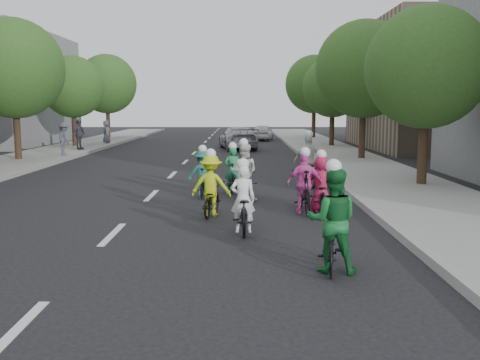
{
  "coord_description": "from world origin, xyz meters",
  "views": [
    {
      "loc": [
        2.75,
        -11.15,
        2.72
      ],
      "look_at": [
        2.72,
        1.28,
        1.0
      ],
      "focal_mm": 40.0,
      "sensor_mm": 36.0,
      "label": 1
    }
  ],
  "objects_px": {
    "cyclist_5": "(233,175)",
    "spectator_1": "(79,134)",
    "cyclist_3": "(304,188)",
    "spectator_2": "(106,132)",
    "cyclist_8": "(308,167)",
    "spectator_0": "(64,139)",
    "cyclist_4": "(320,190)",
    "cyclist_1": "(332,229)",
    "cyclist_2": "(211,191)",
    "cyclist_7": "(203,177)",
    "follow_car_lead": "(238,138)",
    "follow_car_trail": "(263,132)",
    "cyclist_0": "(243,206)",
    "cyclist_6": "(244,178)"
  },
  "relations": [
    {
      "from": "cyclist_3",
      "to": "cyclist_4",
      "type": "bearing_deg",
      "value": -156.45
    },
    {
      "from": "cyclist_0",
      "to": "cyclist_1",
      "type": "height_order",
      "value": "cyclist_1"
    },
    {
      "from": "cyclist_7",
      "to": "follow_car_lead",
      "type": "relative_size",
      "value": 0.32
    },
    {
      "from": "cyclist_5",
      "to": "cyclist_7",
      "type": "height_order",
      "value": "cyclist_5"
    },
    {
      "from": "cyclist_4",
      "to": "spectator_2",
      "type": "bearing_deg",
      "value": -62.9
    },
    {
      "from": "cyclist_1",
      "to": "cyclist_7",
      "type": "xyz_separation_m",
      "value": [
        -2.64,
        7.26,
        -0.1
      ]
    },
    {
      "from": "spectator_1",
      "to": "spectator_2",
      "type": "relative_size",
      "value": 1.14
    },
    {
      "from": "follow_car_trail",
      "to": "spectator_0",
      "type": "xyz_separation_m",
      "value": [
        -11.08,
        -14.98,
        0.38
      ]
    },
    {
      "from": "follow_car_trail",
      "to": "cyclist_7",
      "type": "bearing_deg",
      "value": 91.56
    },
    {
      "from": "follow_car_lead",
      "to": "spectator_2",
      "type": "bearing_deg",
      "value": -29.95
    },
    {
      "from": "cyclist_1",
      "to": "spectator_0",
      "type": "height_order",
      "value": "spectator_0"
    },
    {
      "from": "cyclist_6",
      "to": "cyclist_7",
      "type": "bearing_deg",
      "value": -15.06
    },
    {
      "from": "cyclist_0",
      "to": "spectator_0",
      "type": "distance_m",
      "value": 19.17
    },
    {
      "from": "cyclist_3",
      "to": "cyclist_8",
      "type": "relative_size",
      "value": 0.94
    },
    {
      "from": "cyclist_4",
      "to": "spectator_0",
      "type": "distance_m",
      "value": 18.39
    },
    {
      "from": "cyclist_3",
      "to": "spectator_2",
      "type": "bearing_deg",
      "value": -67.6
    },
    {
      "from": "cyclist_5",
      "to": "spectator_1",
      "type": "distance_m",
      "value": 17.75
    },
    {
      "from": "cyclist_8",
      "to": "spectator_0",
      "type": "distance_m",
      "value": 15.37
    },
    {
      "from": "cyclist_7",
      "to": "follow_car_lead",
      "type": "distance_m",
      "value": 18.21
    },
    {
      "from": "cyclist_7",
      "to": "cyclist_5",
      "type": "bearing_deg",
      "value": -130.46
    },
    {
      "from": "cyclist_4",
      "to": "cyclist_8",
      "type": "bearing_deg",
      "value": -91.86
    },
    {
      "from": "cyclist_5",
      "to": "follow_car_lead",
      "type": "height_order",
      "value": "cyclist_5"
    },
    {
      "from": "cyclist_5",
      "to": "spectator_1",
      "type": "height_order",
      "value": "spectator_1"
    },
    {
      "from": "cyclist_1",
      "to": "spectator_2",
      "type": "distance_m",
      "value": 30.87
    },
    {
      "from": "cyclist_6",
      "to": "follow_car_lead",
      "type": "distance_m",
      "value": 18.74
    },
    {
      "from": "cyclist_8",
      "to": "spectator_0",
      "type": "relative_size",
      "value": 1.16
    },
    {
      "from": "cyclist_2",
      "to": "cyclist_5",
      "type": "relative_size",
      "value": 1.05
    },
    {
      "from": "follow_car_lead",
      "to": "spectator_0",
      "type": "bearing_deg",
      "value": 23.17
    },
    {
      "from": "cyclist_3",
      "to": "spectator_0",
      "type": "bearing_deg",
      "value": -55.53
    },
    {
      "from": "cyclist_4",
      "to": "cyclist_5",
      "type": "bearing_deg",
      "value": -51.83
    },
    {
      "from": "cyclist_3",
      "to": "cyclist_4",
      "type": "height_order",
      "value": "cyclist_3"
    },
    {
      "from": "cyclist_4",
      "to": "cyclist_6",
      "type": "bearing_deg",
      "value": -36.94
    },
    {
      "from": "follow_car_trail",
      "to": "spectator_0",
      "type": "distance_m",
      "value": 18.63
    },
    {
      "from": "cyclist_3",
      "to": "spectator_1",
      "type": "bearing_deg",
      "value": -60.79
    },
    {
      "from": "cyclist_2",
      "to": "cyclist_3",
      "type": "height_order",
      "value": "cyclist_3"
    },
    {
      "from": "spectator_0",
      "to": "cyclist_4",
      "type": "bearing_deg",
      "value": -142.24
    },
    {
      "from": "cyclist_0",
      "to": "cyclist_5",
      "type": "xyz_separation_m",
      "value": [
        -0.31,
        5.4,
        0.01
      ]
    },
    {
      "from": "follow_car_lead",
      "to": "spectator_1",
      "type": "bearing_deg",
      "value": 3.25
    },
    {
      "from": "cyclist_3",
      "to": "cyclist_5",
      "type": "relative_size",
      "value": 1.19
    },
    {
      "from": "cyclist_5",
      "to": "cyclist_8",
      "type": "bearing_deg",
      "value": -151.31
    },
    {
      "from": "cyclist_8",
      "to": "spectator_1",
      "type": "relative_size",
      "value": 1.12
    },
    {
      "from": "cyclist_1",
      "to": "cyclist_2",
      "type": "distance_m",
      "value": 5.07
    },
    {
      "from": "cyclist_0",
      "to": "cyclist_8",
      "type": "bearing_deg",
      "value": -109.52
    },
    {
      "from": "cyclist_3",
      "to": "cyclist_6",
      "type": "xyz_separation_m",
      "value": [
        -1.55,
        1.78,
        0.01
      ]
    },
    {
      "from": "cyclist_8",
      "to": "follow_car_lead",
      "type": "distance_m",
      "value": 16.1
    },
    {
      "from": "cyclist_2",
      "to": "follow_car_trail",
      "type": "bearing_deg",
      "value": -85.49
    },
    {
      "from": "spectator_0",
      "to": "spectator_2",
      "type": "bearing_deg",
      "value": -0.06
    },
    {
      "from": "cyclist_4",
      "to": "spectator_2",
      "type": "xyz_separation_m",
      "value": [
        -11.51,
        23.73,
        0.38
      ]
    },
    {
      "from": "cyclist_1",
      "to": "follow_car_lead",
      "type": "relative_size",
      "value": 0.38
    },
    {
      "from": "cyclist_5",
      "to": "spectator_0",
      "type": "relative_size",
      "value": 0.92
    }
  ]
}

